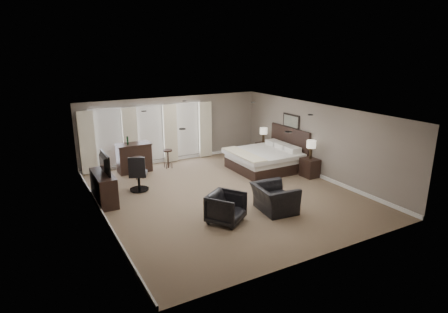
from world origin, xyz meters
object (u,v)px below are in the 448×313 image
armchair_far (226,207)px  nightstand_far (263,150)px  nightstand_near (310,168)px  desk_chair (138,173)px  bar_counter (134,158)px  bar_stool_right (168,159)px  bar_stool_left (138,168)px  dresser (104,188)px  lamp_near (311,150)px  lamp_far (263,135)px  tv (102,171)px  armchair_near (275,194)px  bed (266,150)px

armchair_far → nightstand_far: bearing=11.5°
nightstand_near → desk_chair: 5.97m
bar_counter → bar_stool_right: 1.28m
bar_stool_right → bar_stool_left: bearing=-155.2°
bar_stool_left → nightstand_near: bearing=-27.3°
dresser → bar_counter: bar_counter is taller
lamp_near → dresser: bearing=170.0°
nightstand_far → dresser: bearing=-166.3°
lamp_near → armchair_far: 4.77m
nightstand_far → bar_counter: 5.36m
lamp_far → desk_chair: lamp_far is taller
tv → armchair_far: 3.91m
nightstand_near → armchair_near: armchair_near is taller
tv → bar_stool_right: (2.86, 2.20, -0.61)m
lamp_far → bar_stool_left: size_ratio=0.83×
lamp_far → armchair_near: 5.50m
nightstand_near → nightstand_far: 2.90m
bed → bar_counter: bed is taller
tv → desk_chair: desk_chair is taller
armchair_far → bar_stool_right: 5.16m
nightstand_far → bar_stool_right: 4.09m
dresser → armchair_near: size_ratio=1.32×
bar_stool_right → armchair_near: bearing=-77.1°
bed → nightstand_near: bed is taller
nightstand_near → bar_stool_right: (-4.06, 3.41, 0.03)m
lamp_far → bed: bearing=-121.5°
nightstand_near → lamp_near: size_ratio=0.99×
lamp_near → bar_stool_right: bearing=139.9°
bar_stool_right → nightstand_near: bearing=-40.1°
armchair_near → bar_counter: bearing=30.2°
lamp_far → tv: (-6.92, -1.69, 0.04)m
nightstand_near → lamp_far: lamp_far is taller
bed → nightstand_near: size_ratio=3.59×
nightstand_near → bar_counter: (-5.31, 3.59, 0.21)m
bar_counter → bar_stool_left: size_ratio=1.59×
nightstand_far → lamp_far: bearing=0.0°
lamp_near → tv: bearing=170.0°
nightstand_near → tv: size_ratio=0.63×
nightstand_far → armchair_far: size_ratio=0.68×
bed → armchair_near: (-1.98, -3.22, -0.24)m
bed → lamp_far: 1.71m
nightstand_near → bar_counter: 6.42m
armchair_far → bar_counter: size_ratio=0.71×
nightstand_far → armchair_far: armchair_far is taller
nightstand_far → bar_stool_left: size_ratio=0.77×
bar_counter → bar_stool_right: bearing=-7.9°
armchair_far → bar_counter: 5.40m
bar_stool_left → tv: bearing=-133.7°
desk_chair → bed: bearing=-159.1°
bar_stool_left → desk_chair: bearing=-105.9°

